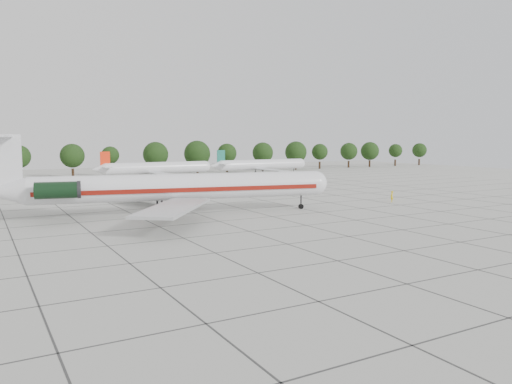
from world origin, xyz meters
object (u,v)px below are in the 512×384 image
at_px(ground_crew, 392,197).
at_px(bg_airliner_c, 157,168).
at_px(main_airliner, 164,187).
at_px(bg_airliner_d, 262,165).

bearing_deg(ground_crew, bg_airliner_c, -115.83).
height_order(main_airliner, bg_airliner_d, main_airliner).
height_order(ground_crew, bg_airliner_c, bg_airliner_c).
height_order(main_airliner, ground_crew, main_airliner).
relative_size(main_airliner, bg_airliner_d, 1.66).
relative_size(ground_crew, bg_airliner_d, 0.07).
xyz_separation_m(main_airliner, bg_airliner_c, (19.06, 60.83, -1.02)).
relative_size(main_airliner, bg_airliner_c, 1.66).
distance_m(bg_airliner_c, bg_airliner_d, 32.21).
bearing_deg(bg_airliner_c, bg_airliner_d, 0.74).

